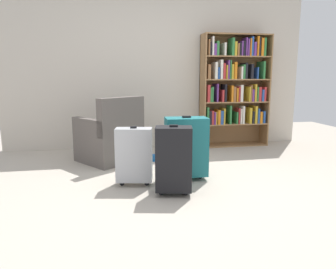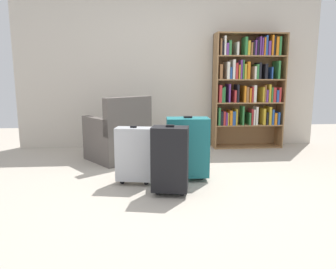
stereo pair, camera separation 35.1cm
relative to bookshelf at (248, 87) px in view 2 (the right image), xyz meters
name	(u,v)px [view 2 (the right image)]	position (x,y,z in m)	size (l,w,h in m)	color
ground_plane	(189,191)	(-1.25, -2.02, -1.00)	(8.66, 8.66, 0.00)	#B2A899
back_wall	(170,68)	(-1.25, 0.23, 0.30)	(4.95, 0.10, 2.60)	beige
bookshelf	(248,87)	(0.00, 0.00, 0.00)	(1.13, 0.33, 1.83)	olive
armchair	(119,138)	(-2.06, -0.69, -0.68)	(0.98, 0.98, 0.90)	#59514C
mug	(162,157)	(-1.46, -0.80, -0.95)	(0.12, 0.08, 0.10)	#1959A5
suitcase_teal	(188,147)	(-1.22, -1.64, -0.62)	(0.48, 0.28, 0.73)	#19666B
suitcase_silver	(134,154)	(-1.82, -1.75, -0.66)	(0.41, 0.25, 0.65)	#B7BABF
suitcase_black	(170,159)	(-1.46, -2.10, -0.63)	(0.39, 0.29, 0.71)	black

